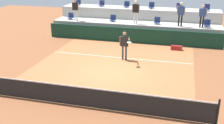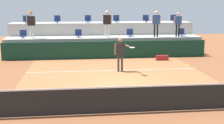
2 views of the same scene
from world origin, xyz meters
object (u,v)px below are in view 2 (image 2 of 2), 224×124
Objects in this scene: stadium_chair_lower_far_right at (182,33)px; stadium_chair_upper_left at (57,20)px; stadium_chair_lower_right at (130,33)px; stadium_chair_upper_far_left at (26,20)px; tennis_ball at (187,66)px; stadium_chair_lower_left at (78,34)px; spectator_with_hat at (31,22)px; spectator_in_grey at (178,22)px; equipment_bag at (162,58)px; spectator_leaning_on_rail at (107,21)px; stadium_chair_upper_mid_right at (116,19)px; tennis_player at (121,51)px; stadium_chair_upper_far_right at (174,19)px; stadium_chair_lower_far_left at (23,35)px; stadium_chair_upper_mid_left at (88,19)px; spectator_in_white at (156,21)px; stadium_chair_upper_right at (146,19)px.

stadium_chair_lower_far_right is 8.79m from stadium_chair_upper_left.
stadium_chair_upper_far_left is at bearing 165.79° from stadium_chair_lower_right.
stadium_chair_lower_right is 7.65× the size of tennis_ball.
stadium_chair_lower_left is 7.65× the size of tennis_ball.
spectator_in_grey is (9.66, -0.00, -0.10)m from spectator_with_hat.
spectator_in_grey reaches higher than equipment_bag.
spectator_leaning_on_rail is at bearing -33.14° from stadium_chair_upper_left.
spectator_with_hat is at bearing 133.67° from tennis_ball.
stadium_chair_upper_mid_right is at bearing 20.74° from spectator_with_hat.
stadium_chair_lower_right is 0.30× the size of spectator_with_hat.
stadium_chair_upper_left is 0.30× the size of tennis_player.
spectator_leaning_on_rail is at bearing -180.00° from spectator_in_grey.
stadium_chair_upper_far_right is (-0.02, 1.80, 0.85)m from stadium_chair_lower_far_right.
spectator_with_hat is (-10.06, -2.18, 0.01)m from stadium_chair_upper_far_right.
stadium_chair_upper_far_right is (8.54, 0.00, 0.00)m from stadium_chair_upper_left.
stadium_chair_lower_right is 0.30× the size of spectator_leaning_on_rail.
spectator_in_grey is (-0.42, -0.38, 0.76)m from stadium_chair_lower_far_right.
spectator_in_grey reaches higher than stadium_chair_lower_far_left.
stadium_chair_lower_far_left is 4.75m from stadium_chair_upper_mid_left.
spectator_with_hat is at bearing -159.26° from stadium_chair_upper_mid_right.
spectator_in_white is at bearing -42.38° from stadium_chair_upper_mid_right.
tennis_player is 4.90m from spectator_leaning_on_rail.
spectator_leaning_on_rail reaches higher than stadium_chair_lower_right.
spectator_with_hat is (-6.46, -0.38, 0.86)m from stadium_chair_lower_right.
stadium_chair_upper_far_right is (2.10, 0.00, 0.00)m from stadium_chair_upper_right.
stadium_chair_lower_left is 0.30× the size of tennis_player.
stadium_chair_upper_right is 4.60m from equipment_bag.
stadium_chair_lower_far_left reaches higher than tennis_ball.
stadium_chair_lower_left and stadium_chair_lower_right have the same top height.
stadium_chair_upper_left is 1.00× the size of stadium_chair_upper_mid_left.
stadium_chair_upper_mid_right is (-4.31, 1.80, 0.85)m from stadium_chair_lower_far_right.
stadium_chair_lower_left is 0.30× the size of spectator_with_hat.
stadium_chair_upper_mid_left is at bearing 68.36° from stadium_chair_lower_left.
spectator_leaning_on_rail reaches higher than stadium_chair_upper_mid_left.
stadium_chair_upper_far_left is (-10.72, 1.80, 0.85)m from stadium_chair_lower_far_right.
tennis_player is at bearing -87.42° from spectator_leaning_on_rail.
stadium_chair_upper_right reaches higher than stadium_chair_lower_far_right.
spectator_in_white is 2.85m from equipment_bag.
spectator_in_grey is (3.90, -2.18, -0.09)m from stadium_chair_upper_mid_right.
stadium_chair_upper_far_left is 6.41m from stadium_chair_upper_mid_right.
equipment_bag is at bearing -115.82° from stadium_chair_upper_far_right.
stadium_chair_upper_right is (8.58, 1.80, 0.85)m from stadium_chair_lower_far_left.
stadium_chair_upper_far_right reaches higher than stadium_chair_lower_far_right.
stadium_chair_lower_left is 1.00× the size of stadium_chair_upper_far_right.
stadium_chair_lower_left is 0.30× the size of spectator_leaning_on_rail.
stadium_chair_upper_right reaches higher than stadium_chair_lower_left.
stadium_chair_upper_mid_left is (4.34, 0.00, 0.00)m from stadium_chair_upper_far_left.
stadium_chair_lower_right reaches higher than tennis_player.
stadium_chair_lower_right is at bearing 3.40° from spectator_with_hat.
spectator_leaning_on_rail is (-1.60, -0.38, 0.86)m from stadium_chair_lower_right.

